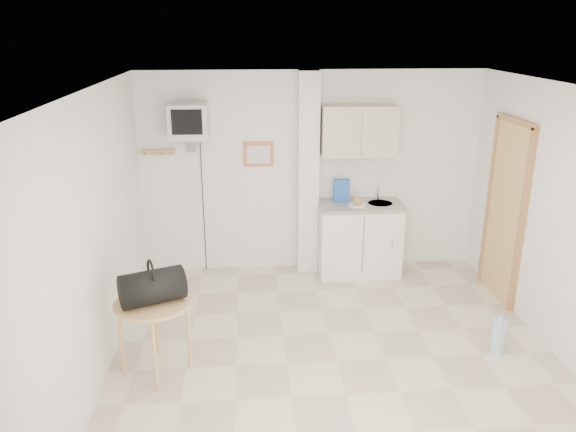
{
  "coord_description": "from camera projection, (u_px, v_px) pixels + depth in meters",
  "views": [
    {
      "loc": [
        -0.8,
        -4.49,
        2.99
      ],
      "look_at": [
        -0.41,
        0.6,
        1.25
      ],
      "focal_mm": 35.0,
      "sensor_mm": 36.0,
      "label": 1
    }
  ],
  "objects": [
    {
      "name": "ground",
      "position": [
        337.0,
        361.0,
        5.26
      ],
      "size": [
        4.5,
        4.5,
        0.0
      ],
      "primitive_type": "plane",
      "color": "beige",
      "rests_on": "ground"
    },
    {
      "name": "room_envelope",
      "position": [
        367.0,
        202.0,
        4.87
      ],
      "size": [
        4.24,
        4.54,
        2.55
      ],
      "color": "white",
      "rests_on": "ground"
    },
    {
      "name": "kitchenette",
      "position": [
        359.0,
        212.0,
        6.94
      ],
      "size": [
        1.03,
        0.58,
        2.1
      ],
      "color": "white",
      "rests_on": "ground"
    },
    {
      "name": "crt_television",
      "position": [
        189.0,
        122.0,
        6.44
      ],
      "size": [
        0.44,
        0.45,
        2.15
      ],
      "color": "slate",
      "rests_on": "ground"
    },
    {
      "name": "round_table",
      "position": [
        153.0,
        310.0,
        4.93
      ],
      "size": [
        0.67,
        0.67,
        0.71
      ],
      "rotation": [
        0.0,
        0.0,
        0.13
      ],
      "color": "tan",
      "rests_on": "ground"
    },
    {
      "name": "duffel_bag",
      "position": [
        152.0,
        287.0,
        4.82
      ],
      "size": [
        0.62,
        0.48,
        0.4
      ],
      "rotation": [
        0.0,
        0.0,
        0.39
      ],
      "color": "black",
      "rests_on": "round_table"
    },
    {
      "name": "water_bottle",
      "position": [
        498.0,
        337.0,
        5.33
      ],
      "size": [
        0.13,
        0.13,
        0.4
      ],
      "color": "#9BBBCD",
      "rests_on": "ground"
    }
  ]
}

